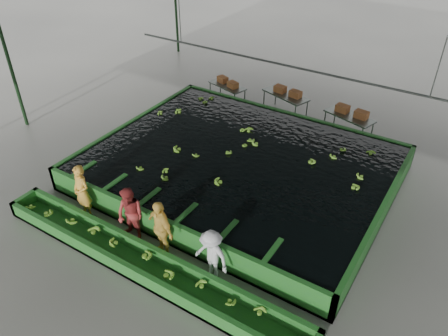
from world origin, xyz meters
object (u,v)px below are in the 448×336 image
Objects in this scene: worker_d at (211,255)px; box_stack_left at (228,85)px; packing_table_left at (227,93)px; packing_table_mid at (285,104)px; packing_table_right at (348,125)px; box_stack_right at (351,115)px; box_stack_mid at (287,94)px; worker_c at (160,228)px; worker_b at (131,215)px; worker_a at (82,192)px; flotation_tank at (239,167)px; sorting_trough at (143,263)px.

box_stack_left is (-5.30, 9.30, 0.05)m from worker_d.
worker_d is at bearing -60.21° from packing_table_left.
packing_table_right is at bearing -6.37° from packing_table_mid.
box_stack_right is at bearing 70.88° from packing_table_right.
box_stack_left is 0.96× the size of box_stack_mid.
worker_c is at bearing -68.75° from box_stack_left.
worker_b is 9.90m from box_stack_right.
worker_a is at bearing -86.65° from packing_table_left.
worker_b is 9.61m from packing_table_left.
flotation_tank is 5.65× the size of worker_b.
packing_table_right is at bearing -109.12° from box_stack_right.
box_stack_right is (0.03, 0.10, 0.46)m from packing_table_right.
worker_d is at bearing 6.31° from worker_a.
worker_d reaches higher than box_stack_left.
box_stack_mid is at bearing 93.96° from sorting_trough.
box_stack_mid is at bearing 82.60° from worker_a.
flotation_tank is 5.10m from sorting_trough.
worker_c is at bearing -103.36° from box_stack_right.
packing_table_left is 0.92× the size of packing_table_right.
box_stack_mid is at bearing 88.09° from worker_b.
worker_c is at bearing -89.79° from flotation_tank.
sorting_trough is 5.65× the size of worker_b.
worker_c is 1.48× the size of box_stack_left.
worker_b is at bearing -91.80° from packing_table_mid.
worker_b is 1.10m from worker_c.
box_stack_left is at bearing -174.55° from packing_table_mid.
worker_d is 0.79× the size of packing_table_right.
packing_table_right is at bearing -0.64° from box_stack_left.
worker_d is (4.76, 0.00, -0.12)m from worker_a.
packing_table_mid reaches higher than packing_table_left.
worker_a is 9.84m from packing_table_mid.
box_stack_mid is at bearing 109.24° from worker_d.
sorting_trough is 7.46× the size of box_stack_right.
sorting_trough is at bearing -85.67° from packing_table_mid.
packing_table_left is at bearing 125.96° from flotation_tank.
worker_a is at bearing -163.24° from worker_c.
flotation_tank is 5.40m from packing_table_right.
packing_table_right is (2.18, 9.23, -0.46)m from worker_c.
packing_table_left is 1.38× the size of box_stack_right.
worker_d is (1.70, 0.80, 0.54)m from sorting_trough.
packing_table_left is (-3.60, 10.06, 0.17)m from sorting_trough.
packing_table_mid is (2.82, 0.31, 0.06)m from packing_table_left.
packing_table_left is at bearing 99.65° from worker_a.
packing_table_left is (-3.60, 4.96, -0.03)m from flotation_tank.
worker_d is 10.68m from packing_table_left.
worker_d is at bearing -68.40° from flotation_tank.
sorting_trough is 3.23m from worker_a.
box_stack_right is at bearing 70.70° from worker_b.
box_stack_mid is at bearing 111.14° from worker_c.
sorting_trough is at bearing -74.38° from worker_c.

